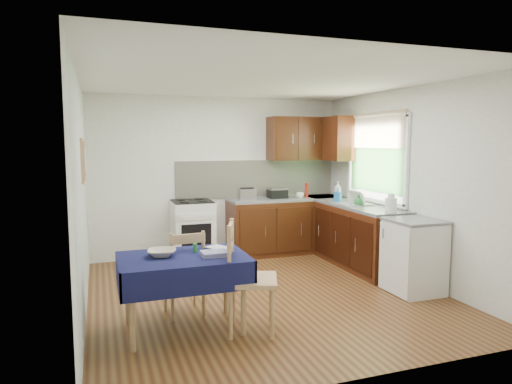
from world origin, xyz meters
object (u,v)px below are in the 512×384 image
object	(u,v)px
chair_near	(246,274)
toaster	(247,194)
sandwich_press	(277,193)
kettle	(391,204)
chair_far	(185,270)
dish_rack	(356,203)
dining_table	(183,267)

from	to	relation	value
chair_near	toaster	world-z (taller)	toaster
toaster	sandwich_press	bearing A→B (deg)	31.91
chair_near	sandwich_press	xyz separation A→B (m)	(1.42, 2.77, 0.42)
toaster	sandwich_press	distance (m)	0.55
kettle	chair_far	bearing A→B (deg)	-173.50
chair_far	chair_near	size ratio (longest dim) A/B	0.85
sandwich_press	dish_rack	distance (m)	1.35
chair_near	kettle	bearing A→B (deg)	-48.12
dining_table	dish_rack	distance (m)	3.11
chair_near	chair_far	bearing A→B (deg)	58.69
sandwich_press	dish_rack	size ratio (longest dim) A/B	0.65
chair_far	chair_near	xyz separation A→B (m)	(0.47, -0.59, 0.08)
dining_table	sandwich_press	distance (m)	3.25
chair_far	kettle	world-z (taller)	kettle
sandwich_press	dish_rack	world-z (taller)	dish_rack
chair_near	toaster	bearing A→B (deg)	1.78
dining_table	toaster	xyz separation A→B (m)	(1.44, 2.47, 0.37)
dining_table	chair_near	distance (m)	0.60
dining_table	chair_near	world-z (taller)	chair_near
dining_table	dish_rack	size ratio (longest dim) A/B	2.74
toaster	kettle	distance (m)	2.24
chair_far	sandwich_press	xyz separation A→B (m)	(1.90, 2.18, 0.50)
toaster	kettle	size ratio (longest dim) A/B	1.02
chair_far	sandwich_press	size ratio (longest dim) A/B	3.18
chair_far	dish_rack	size ratio (longest dim) A/B	2.06
sandwich_press	kettle	bearing A→B (deg)	-88.12
dish_rack	kettle	size ratio (longest dim) A/B	1.75
dining_table	toaster	distance (m)	2.88
chair_far	dish_rack	world-z (taller)	dish_rack
dining_table	chair_far	xyz separation A→B (m)	(0.08, 0.37, -0.14)
toaster	chair_near	bearing A→B (deg)	-85.02
dining_table	sandwich_press	bearing A→B (deg)	71.87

